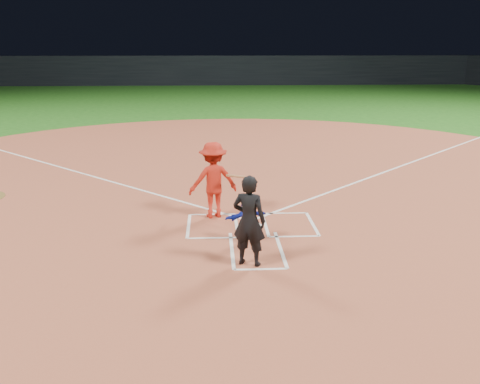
{
  "coord_description": "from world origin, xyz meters",
  "views": [
    {
      "loc": [
        -0.96,
        -12.91,
        4.49
      ],
      "look_at": [
        -0.3,
        -0.4,
        1.0
      ],
      "focal_mm": 40.0,
      "sensor_mm": 36.0,
      "label": 1
    }
  ],
  "objects_px": {
    "umpire": "(249,221)",
    "batter_at_plate": "(213,180)",
    "catcher": "(247,219)",
    "home_plate": "(251,225)"
  },
  "relations": [
    {
      "from": "home_plate",
      "to": "batter_at_plate",
      "type": "bearing_deg",
      "value": -38.17
    },
    {
      "from": "umpire",
      "to": "catcher",
      "type": "bearing_deg",
      "value": -69.76
    },
    {
      "from": "umpire",
      "to": "batter_at_plate",
      "type": "bearing_deg",
      "value": -54.89
    },
    {
      "from": "home_plate",
      "to": "batter_at_plate",
      "type": "height_order",
      "value": "batter_at_plate"
    },
    {
      "from": "batter_at_plate",
      "to": "home_plate",
      "type": "bearing_deg",
      "value": -38.17
    },
    {
      "from": "umpire",
      "to": "batter_at_plate",
      "type": "relative_size",
      "value": 0.96
    },
    {
      "from": "catcher",
      "to": "batter_at_plate",
      "type": "xyz_separation_m",
      "value": [
        -0.78,
        1.93,
        0.45
      ]
    },
    {
      "from": "catcher",
      "to": "umpire",
      "type": "bearing_deg",
      "value": 66.21
    },
    {
      "from": "home_plate",
      "to": "batter_at_plate",
      "type": "xyz_separation_m",
      "value": [
        -0.95,
        0.74,
        1.0
      ]
    },
    {
      "from": "home_plate",
      "to": "batter_at_plate",
      "type": "distance_m",
      "value": 1.57
    }
  ]
}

